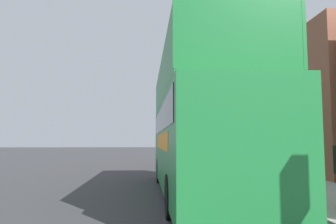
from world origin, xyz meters
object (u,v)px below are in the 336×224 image
lamp_post_nearest (302,81)px  lamp_post_second (226,105)px  parked_car_ahead_of_bus (190,159)px  tour_bus (197,136)px

lamp_post_nearest → lamp_post_second: (-0.06, 8.31, 0.24)m
lamp_post_nearest → lamp_post_second: size_ratio=0.92×
parked_car_ahead_of_bus → lamp_post_nearest: size_ratio=0.94×
parked_car_ahead_of_bus → lamp_post_second: lamp_post_second is taller
tour_bus → lamp_post_nearest: size_ratio=2.25×
parked_car_ahead_of_bus → lamp_post_nearest: 10.52m
tour_bus → parked_car_ahead_of_bus: size_ratio=2.41×
lamp_post_nearest → parked_car_ahead_of_bus: bearing=100.1°
lamp_post_nearest → lamp_post_second: 8.31m
tour_bus → lamp_post_second: bearing=68.4°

